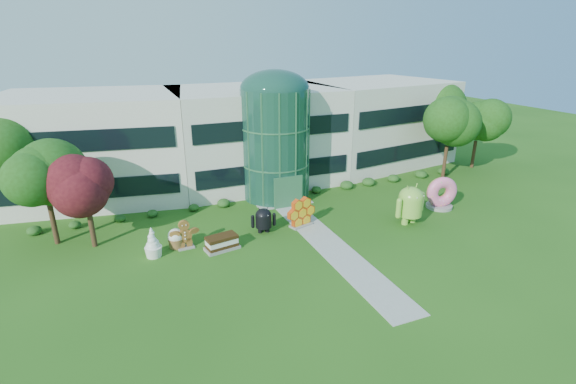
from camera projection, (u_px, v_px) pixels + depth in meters
name	position (u px, v px, depth m)	size (l,w,h in m)	color
ground	(338.00, 253.00, 28.70)	(140.00, 140.00, 0.00)	#215114
building	(255.00, 134.00, 42.69)	(46.00, 15.00, 9.30)	beige
atrium	(275.00, 145.00, 37.40)	(6.00, 6.00, 9.80)	#194738
walkway	(325.00, 240.00, 30.43)	(2.40, 20.00, 0.04)	#9E9E93
tree_red	(88.00, 207.00, 28.61)	(4.00, 4.00, 6.00)	#3F0C14
trees_backdrop	(272.00, 150.00, 38.51)	(52.00, 8.00, 8.40)	#1E4411
android_green	(411.00, 202.00, 32.75)	(3.15, 2.10, 3.57)	#80C13E
android_black	(263.00, 219.00, 31.38)	(1.98, 1.33, 2.25)	black
donut	(441.00, 192.00, 35.88)	(2.76, 1.32, 2.87)	#DB537C
gingerbread	(185.00, 234.00, 29.05)	(2.30, 0.89, 2.12)	brown
ice_cream_sandwich	(222.00, 243.00, 29.01)	(2.35, 1.18, 1.05)	black
honeycomb	(301.00, 213.00, 32.46)	(2.70, 0.96, 2.12)	yellow
froyo	(153.00, 242.00, 27.89)	(1.24, 1.24, 2.13)	white
cupcake	(176.00, 238.00, 29.21)	(1.20, 1.20, 1.44)	white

